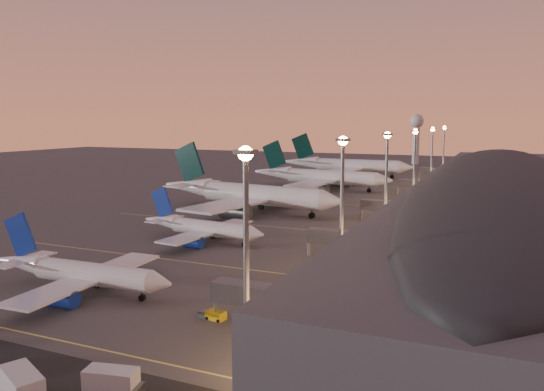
{
  "coord_description": "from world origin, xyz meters",
  "views": [
    {
      "loc": [
        63.29,
        -94.54,
        28.85
      ],
      "look_at": [
        2.0,
        45.0,
        7.0
      ],
      "focal_mm": 35.0,
      "sensor_mm": 36.0,
      "label": 1
    }
  ],
  "objects": [
    {
      "name": "ground",
      "position": [
        0.0,
        0.0,
        0.0
      ],
      "size": [
        700.0,
        700.0,
        0.0
      ],
      "primitive_type": "plane",
      "color": "#464441"
    },
    {
      "name": "airliner_narrow_south",
      "position": [
        -1.19,
        -28.54,
        3.34
      ],
      "size": [
        36.12,
        32.22,
        12.92
      ],
      "rotation": [
        0.0,
        0.0,
        0.04
      ],
      "color": "silver",
      "rests_on": "ground"
    },
    {
      "name": "airliner_narrow_north",
      "position": [
        -2.23,
        12.65,
        3.21
      ],
      "size": [
        34.79,
        31.22,
        12.42
      ],
      "rotation": [
        0.0,
        0.0,
        -0.1
      ],
      "color": "silver",
      "rests_on": "ground"
    },
    {
      "name": "airliner_wide_near",
      "position": [
        -10.79,
        54.2,
        5.56
      ],
      "size": [
        67.39,
        62.0,
        21.58
      ],
      "rotation": [
        0.0,
        0.0,
        -0.15
      ],
      "color": "silver",
      "rests_on": "ground"
    },
    {
      "name": "airliner_wide_mid",
      "position": [
        -7.07,
        115.3,
        5.17
      ],
      "size": [
        62.74,
        57.45,
        20.07
      ],
      "rotation": [
        0.0,
        0.0,
        -0.1
      ],
      "color": "silver",
      "rests_on": "ground"
    },
    {
      "name": "airliner_wide_far",
      "position": [
        -10.83,
        168.35,
        5.64
      ],
      "size": [
        68.36,
        62.07,
        21.92
      ],
      "rotation": [
        0.0,
        0.0,
        -0.02
      ],
      "color": "silver",
      "rests_on": "ground"
    },
    {
      "name": "terminal_building",
      "position": [
        61.84,
        72.47,
        8.78
      ],
      "size": [
        56.35,
        255.0,
        17.46
      ],
      "color": "#45454A",
      "rests_on": "ground"
    },
    {
      "name": "light_masts",
      "position": [
        36.0,
        65.0,
        17.55
      ],
      "size": [
        2.2,
        217.2,
        25.9
      ],
      "color": "slate",
      "rests_on": "ground"
    },
    {
      "name": "radar_tower",
      "position": [
        10.0,
        260.0,
        21.87
      ],
      "size": [
        9.0,
        9.0,
        32.5
      ],
      "color": "silver",
      "rests_on": "ground"
    },
    {
      "name": "lane_markings",
      "position": [
        0.0,
        40.0,
        0.01
      ],
      "size": [
        90.0,
        180.36,
        0.0
      ],
      "color": "#D8C659",
      "rests_on": "ground"
    },
    {
      "name": "baggage_tug_a",
      "position": [
        31.44,
        -27.21,
        0.49
      ],
      "size": [
        3.71,
        1.83,
        1.07
      ],
      "rotation": [
        0.0,
        0.0,
        -0.1
      ],
      "color": "gold",
      "rests_on": "ground"
    },
    {
      "name": "baggage_tug_b",
      "position": [
        25.57,
        -30.15,
        0.57
      ],
      "size": [
        4.38,
        2.22,
        1.25
      ],
      "rotation": [
        0.0,
        0.0,
        -0.13
      ],
      "color": "gold",
      "rests_on": "ground"
    },
    {
      "name": "catering_truck_a",
      "position": [
        27.66,
        -54.03,
        1.58
      ],
      "size": [
        6.35,
        3.53,
        3.37
      ],
      "rotation": [
        0.0,
        0.0,
        0.22
      ],
      "color": "silver",
      "rests_on": "ground"
    }
  ]
}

